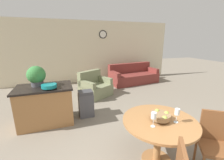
# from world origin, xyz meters

# --- Properties ---
(wall_back) EXTENTS (8.00, 0.09, 2.70)m
(wall_back) POSITION_xyz_m (0.00, 6.04, 1.35)
(wall_back) COLOR beige
(wall_back) RESTS_ON ground_plane
(dining_table) EXTENTS (1.10, 1.10, 0.74)m
(dining_table) POSITION_xyz_m (0.12, 0.87, 0.57)
(dining_table) COLOR #9E6B3D
(dining_table) RESTS_ON ground_plane
(dining_chair_near_right) EXTENTS (0.59, 0.59, 0.91)m
(dining_chair_near_right) POSITION_xyz_m (0.80, 0.49, 0.49)
(dining_chair_near_right) COLOR brown
(dining_chair_near_right) RESTS_ON ground_plane
(fruit_bowl) EXTENTS (0.30, 0.30, 0.13)m
(fruit_bowl) POSITION_xyz_m (0.12, 0.87, 0.81)
(fruit_bowl) COLOR olive
(fruit_bowl) RESTS_ON dining_table
(wine_glass_left) EXTENTS (0.07, 0.07, 0.21)m
(wine_glass_left) POSITION_xyz_m (-0.08, 0.76, 0.90)
(wine_glass_left) COLOR silver
(wine_glass_left) RESTS_ON dining_table
(wine_glass_right) EXTENTS (0.07, 0.07, 0.21)m
(wine_glass_right) POSITION_xyz_m (0.30, 0.75, 0.90)
(wine_glass_right) COLOR silver
(wine_glass_right) RESTS_ON dining_table
(kitchen_island) EXTENTS (1.20, 0.77, 0.89)m
(kitchen_island) POSITION_xyz_m (-1.62, 2.71, 0.45)
(kitchen_island) COLOR #9E6B3D
(kitchen_island) RESTS_ON ground_plane
(teal_bowl) EXTENTS (0.31, 0.31, 0.10)m
(teal_bowl) POSITION_xyz_m (-1.49, 2.51, 0.94)
(teal_bowl) COLOR #147A7F
(teal_bowl) RESTS_ON kitchen_island
(potted_plant) EXTENTS (0.39, 0.39, 0.46)m
(potted_plant) POSITION_xyz_m (-1.75, 2.81, 1.12)
(potted_plant) COLOR #4C4C51
(potted_plant) RESTS_ON kitchen_island
(trash_bin) EXTENTS (0.36, 0.29, 0.67)m
(trash_bin) POSITION_xyz_m (-0.70, 2.73, 0.33)
(trash_bin) COLOR #47474C
(trash_bin) RESTS_ON ground_plane
(couch) EXTENTS (2.24, 1.17, 0.85)m
(couch) POSITION_xyz_m (1.82, 5.11, 0.29)
(couch) COLOR maroon
(couch) RESTS_ON ground_plane
(armchair) EXTENTS (1.21, 1.16, 0.85)m
(armchair) POSITION_xyz_m (-0.17, 4.07, 0.29)
(armchair) COLOR #7A7F5B
(armchair) RESTS_ON ground_plane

